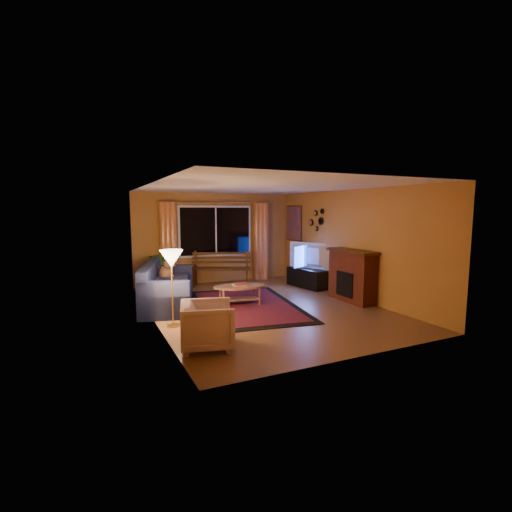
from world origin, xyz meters
name	(u,v)px	position (x,y,z in m)	size (l,w,h in m)	color
floor	(262,307)	(0.00, 0.00, -0.01)	(4.50, 6.00, 0.02)	brown
ceiling	(262,187)	(0.00, 0.00, 2.51)	(4.50, 6.00, 0.02)	white
wall_back	(215,238)	(0.00, 3.01, 1.25)	(4.50, 0.02, 2.50)	#BE813A
wall_left	(151,253)	(-2.26, 0.00, 1.25)	(0.02, 6.00, 2.50)	#BE813A
wall_right	(349,244)	(2.26, 0.00, 1.25)	(0.02, 6.00, 2.50)	#BE813A
window	(216,231)	(0.00, 2.94, 1.45)	(2.00, 0.02, 1.30)	black
curtain_rod	(216,202)	(0.00, 2.90, 2.25)	(0.03, 0.03, 3.20)	#BF8C3F
curtain_left	(168,245)	(-1.35, 2.88, 1.12)	(0.36, 0.36, 2.24)	orange
curtain_right	(260,241)	(1.35, 2.88, 1.12)	(0.36, 0.36, 2.24)	orange
bench	(221,277)	(-0.05, 2.44, 0.23)	(1.57, 0.46, 0.47)	#3C1F09
potted_plant	(157,273)	(-1.71, 2.55, 0.45)	(0.51, 0.51, 0.91)	#235B1E
sofa	(168,285)	(-1.77, 0.92, 0.45)	(0.96, 2.25, 0.91)	#1B2142
dog	(165,271)	(-1.72, 1.43, 0.68)	(0.30, 0.42, 0.45)	#936447
armchair	(208,323)	(-1.76, -1.78, 0.39)	(0.75, 0.70, 0.77)	beige
floor_lamp	(172,289)	(-2.00, -0.54, 0.67)	(0.22, 0.22, 1.34)	#BF8C3F
rug	(246,305)	(-0.28, 0.22, 0.01)	(2.08, 3.29, 0.02)	maroon
coffee_table	(240,295)	(-0.35, 0.39, 0.21)	(1.14, 1.14, 0.41)	#A17058
tv_console	(307,278)	(1.95, 1.30, 0.25)	(0.40, 1.20, 0.50)	black
television	(307,256)	(1.95, 1.30, 0.84)	(1.19, 0.16, 0.68)	black
fireplace	(352,277)	(2.05, -0.40, 0.55)	(0.40, 1.20, 1.10)	maroon
mirror_cluster	(316,219)	(2.21, 1.30, 1.80)	(0.06, 0.60, 0.56)	black
painting	(294,223)	(2.22, 2.45, 1.65)	(0.04, 0.76, 0.96)	#D14B16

